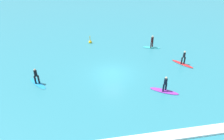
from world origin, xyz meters
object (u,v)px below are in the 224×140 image
(marker_buoy, at_px, (90,42))
(surfer_on_red_board, at_px, (183,61))
(surfer_on_teal_board, at_px, (152,44))
(surfer_on_blue_board, at_px, (37,80))
(surfer_on_purple_board, at_px, (165,88))

(marker_buoy, bearing_deg, surfer_on_red_board, -38.64)
(surfer_on_red_board, distance_m, surfer_on_teal_board, 5.75)
(surfer_on_blue_board, xyz_separation_m, surfer_on_teal_board, (14.91, 6.76, 0.08))
(surfer_on_purple_board, bearing_deg, surfer_on_red_board, 80.01)
(surfer_on_purple_board, distance_m, marker_buoy, 14.98)
(surfer_on_blue_board, bearing_deg, surfer_on_red_board, -122.40)
(surfer_on_teal_board, height_order, marker_buoy, surfer_on_teal_board)
(marker_buoy, bearing_deg, surfer_on_blue_board, -122.06)
(surfer_on_purple_board, xyz_separation_m, surfer_on_teal_board, (2.23, 10.25, 0.20))
(surfer_on_blue_board, bearing_deg, surfer_on_purple_board, -142.61)
(surfer_on_blue_board, height_order, surfer_on_purple_board, surfer_on_blue_board)
(surfer_on_red_board, height_order, surfer_on_teal_board, surfer_on_teal_board)
(surfer_on_blue_board, bearing_deg, marker_buoy, -69.26)
(surfer_on_blue_board, distance_m, surfer_on_teal_board, 16.37)
(surfer_on_red_board, xyz_separation_m, marker_buoy, (-10.78, 8.62, -0.26))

